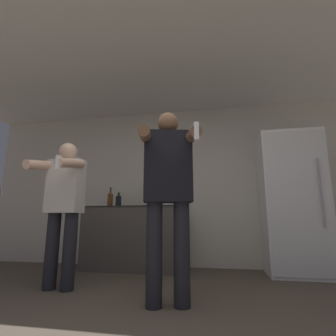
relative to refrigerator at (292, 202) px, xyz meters
name	(u,v)px	position (x,y,z in m)	size (l,w,h in m)	color
wall_back	(187,185)	(-1.48, 0.38, 0.33)	(7.00, 0.06, 2.55)	beige
ceiling_slab	(171,63)	(-1.48, -1.03, 1.63)	(7.00, 3.27, 0.05)	silver
refrigerator	(292,202)	(0.00, 0.00, 0.00)	(0.78, 0.72, 1.88)	white
counter	(135,237)	(-2.23, 0.02, -0.49)	(1.48, 0.68, 0.91)	#47423D
bottle_short_whiskey	(118,201)	(-2.48, -0.05, 0.05)	(0.09, 0.09, 0.23)	black
bottle_dark_rum	(110,200)	(-2.62, -0.05, 0.07)	(0.08, 0.08, 0.30)	#563314
bottle_red_label	(167,200)	(-1.72, -0.05, 0.05)	(0.09, 0.09, 0.25)	silver
bottle_amber_bourbon	(152,198)	(-1.95, -0.05, 0.09)	(0.09, 0.09, 0.31)	#194723
person_woman_foreground	(168,188)	(-1.41, -1.59, 0.04)	(0.58, 0.61, 1.69)	black
person_man_side	(63,202)	(-2.62, -1.27, -0.05)	(0.47, 0.54, 1.56)	black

